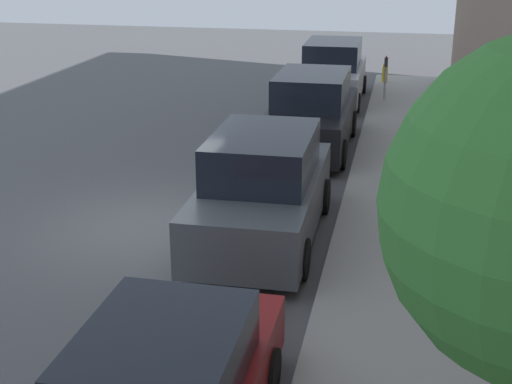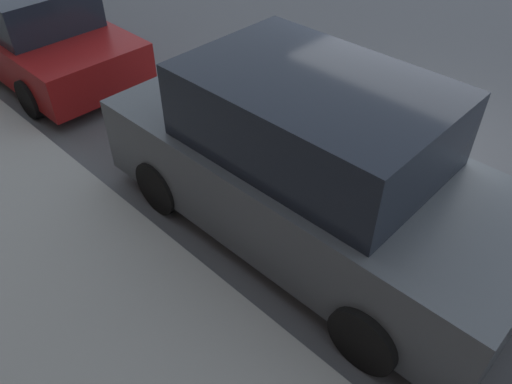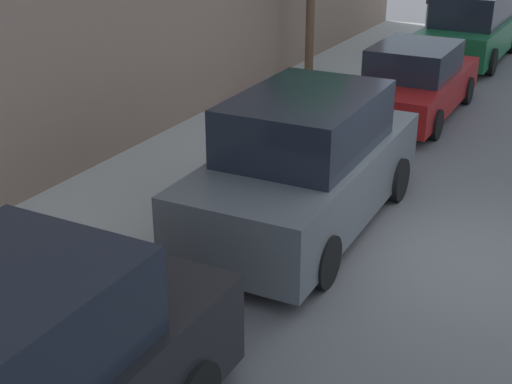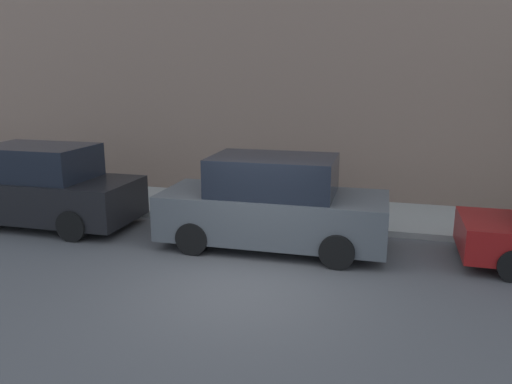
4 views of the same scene
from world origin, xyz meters
The scene contains 5 objects.
ground_plane centered at (0.00, 0.00, 0.00)m, with size 60.00×60.00×0.00m, color #515154.
sidewalk centered at (4.87, 0.00, 0.07)m, with size 2.74×32.00×0.15m.
building_facade centered at (7.24, 0.00, 5.67)m, with size 2.00×32.00×11.34m.
parked_suv_third centered at (2.23, -0.01, 0.93)m, with size 2.08×4.83×1.98m.
parked_suv_fourth centered at (2.30, 5.88, 0.93)m, with size 2.08×4.80×1.98m.
Camera 4 is at (-7.83, -2.37, 3.68)m, focal length 35.00 mm.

